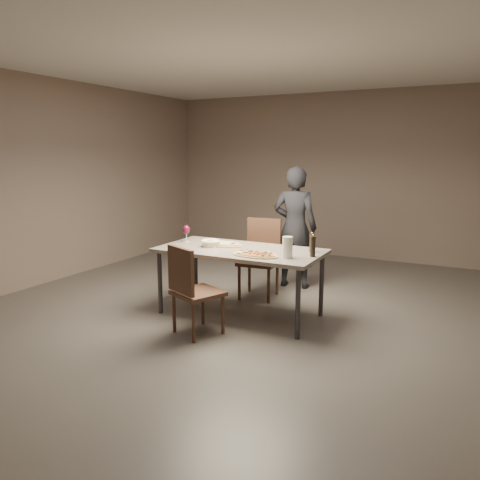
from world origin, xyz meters
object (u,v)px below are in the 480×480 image
at_px(dining_table, 240,254).
at_px(diner, 295,227).
at_px(bread_basket, 210,243).
at_px(pepper_mill_left, 313,246).
at_px(chair_near, 191,286).
at_px(carafe, 287,247).
at_px(zucchini_pizza, 255,254).
at_px(ham_pizza, 222,244).
at_px(chair_far, 261,253).

xyz_separation_m(dining_table, diner, (0.13, 1.33, 0.12)).
relative_size(bread_basket, pepper_mill_left, 0.92).
relative_size(bread_basket, chair_near, 0.23).
xyz_separation_m(carafe, chair_near, (-0.77, -0.60, -0.35)).
height_order(zucchini_pizza, carafe, carafe).
distance_m(zucchini_pizza, ham_pizza, 0.66).
relative_size(zucchini_pizza, chair_near, 0.55).
bearing_deg(chair_far, zucchini_pizza, 104.53).
relative_size(bread_basket, carafe, 0.98).
relative_size(carafe, chair_far, 0.22).
distance_m(bread_basket, diner, 1.45).
bearing_deg(chair_near, pepper_mill_left, 61.19).
height_order(dining_table, chair_far, chair_far).
distance_m(ham_pizza, pepper_mill_left, 1.11).
height_order(carafe, chair_far, chair_far).
bearing_deg(pepper_mill_left, carafe, -141.65).
xyz_separation_m(dining_table, bread_basket, (-0.36, -0.03, 0.10)).
relative_size(pepper_mill_left, diner, 0.14).
height_order(dining_table, zucchini_pizza, zucchini_pizza).
bearing_deg(carafe, pepper_mill_left, 38.35).
relative_size(chair_far, diner, 0.60).
bearing_deg(chair_near, dining_table, 102.22).
distance_m(chair_far, diner, 0.67).
bearing_deg(dining_table, carafe, -14.95).
height_order(zucchini_pizza, chair_far, chair_far).
distance_m(ham_pizza, chair_far, 0.73).
xyz_separation_m(ham_pizza, bread_basket, (-0.08, -0.12, 0.03)).
bearing_deg(zucchini_pizza, bread_basket, 163.97).
xyz_separation_m(zucchini_pizza, pepper_mill_left, (0.53, 0.24, 0.09)).
bearing_deg(chair_far, dining_table, 90.33).
relative_size(pepper_mill_left, carafe, 1.07).
xyz_separation_m(carafe, diner, (-0.49, 1.50, -0.05)).
height_order(pepper_mill_left, diner, diner).
relative_size(ham_pizza, bread_basket, 2.35).
bearing_deg(bread_basket, diner, 70.04).
bearing_deg(ham_pizza, chair_far, 93.02).
distance_m(zucchini_pizza, diner, 1.58).
bearing_deg(carafe, bread_basket, 172.10).
relative_size(carafe, chair_near, 0.24).
bearing_deg(zucchini_pizza, diner, 97.65).
bearing_deg(bread_basket, chair_far, 71.66).
xyz_separation_m(bread_basket, chair_far, (0.26, 0.79, -0.25)).
height_order(zucchini_pizza, diner, diner).
distance_m(chair_near, chair_far, 1.53).
relative_size(ham_pizza, pepper_mill_left, 2.15).
relative_size(bread_basket, chair_far, 0.22).
bearing_deg(zucchini_pizza, ham_pizza, 151.55).
height_order(zucchini_pizza, chair_near, chair_near).
distance_m(zucchini_pizza, chair_near, 0.74).
xyz_separation_m(bread_basket, carafe, (0.98, -0.14, 0.06)).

